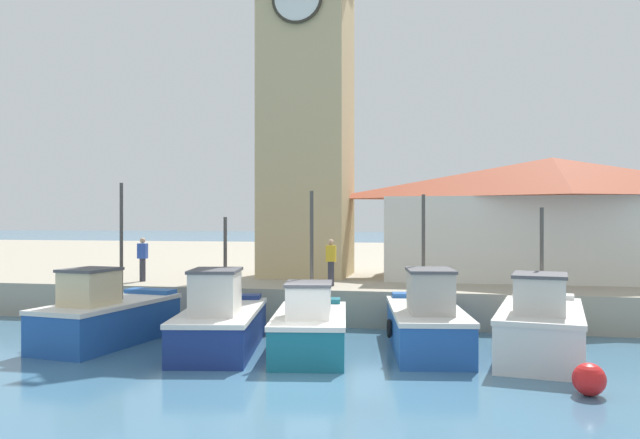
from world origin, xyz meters
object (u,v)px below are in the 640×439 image
at_px(fishing_boat_left_outer, 221,322).
at_px(fishing_boat_far_left, 107,317).
at_px(clock_tower, 307,84).
at_px(dock_worker_near_tower, 331,262).
at_px(fishing_boat_left_inner, 310,327).
at_px(mooring_buoy, 589,379).
at_px(dock_worker_along_quay, 143,259).
at_px(fishing_boat_center, 541,327).
at_px(fishing_boat_mid_left, 426,322).
at_px(warehouse_right, 552,217).

bearing_deg(fishing_boat_left_outer, fishing_boat_far_left, 177.67).
xyz_separation_m(clock_tower, dock_worker_near_tower, (1.64, -3.61, -6.99)).
xyz_separation_m(fishing_boat_left_inner, clock_tower, (-2.03, 8.80, 8.36)).
bearing_deg(mooring_buoy, dock_worker_along_quay, 149.39).
bearing_deg(fishing_boat_far_left, dock_worker_along_quay, 107.29).
distance_m(mooring_buoy, dock_worker_along_quay, 16.17).
bearing_deg(dock_worker_near_tower, fishing_boat_center, -35.85).
height_order(fishing_boat_left_outer, clock_tower, clock_tower).
bearing_deg(fishing_boat_far_left, dock_worker_near_tower, 42.80).
relative_size(fishing_boat_mid_left, clock_tower, 0.32).
relative_size(fishing_boat_left_outer, dock_worker_near_tower, 3.24).
xyz_separation_m(fishing_boat_left_outer, warehouse_right, (10.06, 9.67, 2.88)).
relative_size(clock_tower, warehouse_right, 1.27).
distance_m(warehouse_right, dock_worker_along_quay, 15.80).
xyz_separation_m(warehouse_right, mooring_buoy, (-1.31, -12.39, -3.29)).
height_order(mooring_buoy, dock_worker_near_tower, dock_worker_near_tower).
distance_m(warehouse_right, mooring_buoy, 12.88).
bearing_deg(fishing_boat_center, dock_worker_near_tower, 144.15).
bearing_deg(fishing_boat_left_outer, mooring_buoy, -17.25).
bearing_deg(mooring_buoy, fishing_boat_mid_left, 131.17).
relative_size(fishing_boat_far_left, fishing_boat_mid_left, 0.90).
bearing_deg(fishing_boat_far_left, fishing_boat_left_outer, -2.33).
bearing_deg(fishing_boat_mid_left, dock_worker_near_tower, 128.91).
bearing_deg(dock_worker_along_quay, mooring_buoy, -30.61).
relative_size(fishing_boat_left_outer, fishing_boat_center, 1.01).
bearing_deg(warehouse_right, dock_worker_along_quay, -164.51).
bearing_deg(dock_worker_near_tower, fishing_boat_far_left, -137.20).
distance_m(fishing_boat_mid_left, dock_worker_near_tower, 5.52).
bearing_deg(dock_worker_near_tower, warehouse_right, 29.04).
height_order(clock_tower, dock_worker_near_tower, clock_tower).
height_order(fishing_boat_left_outer, fishing_boat_mid_left, fishing_boat_mid_left).
bearing_deg(clock_tower, mooring_buoy, -54.28).
bearing_deg(fishing_boat_center, fishing_boat_mid_left, 173.13).
bearing_deg(warehouse_right, clock_tower, -175.11).
xyz_separation_m(fishing_boat_far_left, warehouse_right, (13.49, 9.53, 2.85)).
xyz_separation_m(fishing_boat_mid_left, mooring_buoy, (3.31, -3.78, -0.42)).
height_order(mooring_buoy, dock_worker_along_quay, dock_worker_along_quay).
distance_m(fishing_boat_far_left, warehouse_right, 16.76).
relative_size(fishing_boat_left_inner, dock_worker_near_tower, 2.88).
bearing_deg(dock_worker_along_quay, fishing_boat_mid_left, -22.71).
distance_m(fishing_boat_left_outer, fishing_boat_center, 8.36).
relative_size(fishing_boat_left_inner, fishing_boat_mid_left, 0.88).
height_order(fishing_boat_left_inner, dock_worker_near_tower, fishing_boat_left_inner).
height_order(fishing_boat_left_outer, fishing_boat_left_inner, fishing_boat_left_inner).
bearing_deg(warehouse_right, fishing_boat_left_inner, -128.30).
xyz_separation_m(fishing_boat_far_left, fishing_boat_left_outer, (3.43, -0.14, -0.02)).
xyz_separation_m(fishing_boat_left_inner, dock_worker_along_quay, (-7.55, 5.42, 1.37)).
distance_m(clock_tower, dock_worker_along_quay, 9.52).
height_order(warehouse_right, mooring_buoy, warehouse_right).
distance_m(fishing_boat_center, clock_tower, 14.02).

